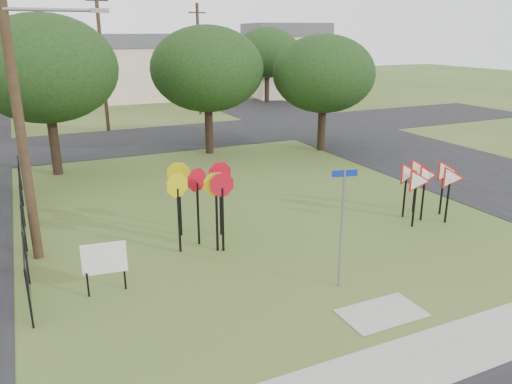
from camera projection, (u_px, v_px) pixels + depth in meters
ground at (327, 272)px, 14.04m from camera, size 140.00×140.00×0.00m
sidewalk at (437, 355)px, 10.42m from camera, size 30.00×1.60×0.02m
street_right at (411, 154)px, 27.51m from camera, size 8.00×50.00×0.02m
street_far at (152, 139)px, 31.25m from camera, size 60.00×8.00×0.02m
curb_pad at (382, 313)px, 11.97m from camera, size 2.00×1.20×0.02m
street_name_sign at (342, 222)px, 12.71m from camera, size 0.64×0.19×3.20m
stop_sign_cluster at (202, 188)px, 15.30m from camera, size 2.38×1.91×2.52m
yield_sign_cluster at (427, 177)px, 17.56m from camera, size 2.63×1.83×2.12m
info_board at (104, 260)px, 12.64m from camera, size 1.11×0.18×1.39m
utility_pole_main at (16, 80)px, 13.37m from camera, size 3.55×0.33×10.00m
far_pole_a at (102, 61)px, 32.47m from camera, size 1.40×0.24×9.00m
far_pole_b at (199, 59)px, 39.23m from camera, size 1.40×0.24×8.50m
fence_run at (23, 216)px, 16.10m from camera, size 0.05×11.55×1.50m
house_mid at (140, 66)px, 49.12m from camera, size 8.40×8.40×6.20m
house_right at (285, 60)px, 51.20m from camera, size 8.30×8.30×7.20m
tree_near_left at (45, 69)px, 22.16m from camera, size 6.40×6.40×7.27m
tree_near_mid at (207, 69)px, 26.36m from camera, size 6.00×6.00×6.80m
tree_near_right at (324, 74)px, 27.17m from camera, size 5.60×5.60×6.33m
tree_far_right at (267, 53)px, 45.86m from camera, size 6.00×6.00×6.80m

